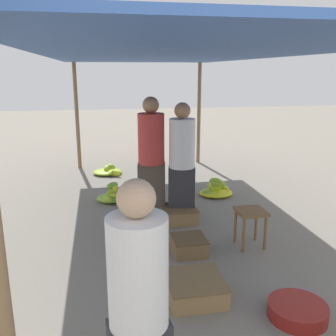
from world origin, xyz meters
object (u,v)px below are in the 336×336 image
Objects in this scene: stool at (251,217)px; crate_mid at (195,288)px; basin_black at (297,311)px; shopper_walking_mid at (182,161)px; banana_pile_left_1 at (109,171)px; shopper_walking_far at (151,157)px; vendor_foreground at (139,309)px; crate_near at (189,245)px; crate_far at (179,214)px; banana_pile_left_0 at (113,195)px; banana_pile_right_0 at (216,190)px.

stool is 1.35m from crate_mid.
basin_black is (-0.13, -1.39, -0.30)m from stool.
banana_pile_left_1 is at bearing 109.69° from shopper_walking_mid.
vendor_foreground is at bearing -99.36° from shopper_walking_far.
basin_black is 0.31× the size of shopper_walking_mid.
crate_far is (0.09, 0.98, 0.00)m from crate_near.
crate_mid is (-0.93, -0.94, -0.27)m from stool.
basin_black is (1.45, 0.77, -0.74)m from vendor_foreground.
shopper_walking_far is (-1.04, 1.15, 0.54)m from stool.
stool is at bearing 45.17° from crate_mid.
crate_mid is at bearing -77.38° from banana_pile_left_0.
banana_pile_left_0 is at bearing 102.62° from crate_mid.
crate_mid is at bearing 61.90° from vendor_foreground.
crate_mid is at bearing -134.83° from stool.
shopper_walking_mid reaches higher than basin_black.
vendor_foreground is at bearing -90.07° from banana_pile_left_0.
banana_pile_left_0 is at bearing 89.93° from vendor_foreground.
crate_mid is 2.24m from shopper_walking_far.
shopper_walking_far is at bearing 147.62° from crate_far.
banana_pile_left_1 is at bearing 102.36° from crate_near.
shopper_walking_mid is (0.95, 3.13, 0.06)m from vendor_foreground.
banana_pile_right_0 is 1.54× the size of crate_near.
vendor_foreground reaches higher than crate_mid.
shopper_walking_far is at bearing 102.29° from crate_near.
banana_pile_left_0 is 1.14× the size of crate_mid.
crate_near is at bearing -115.78° from banana_pile_right_0.
banana_pile_right_0 is 2.20m from crate_near.
shopper_walking_mid reaches higher than banana_pile_right_0.
stool is 0.28× the size of shopper_walking_mid.
banana_pile_left_1 is 0.99× the size of banana_pile_right_0.
vendor_foreground is 0.93× the size of shopper_walking_mid.
banana_pile_right_0 is at bearing 84.64° from basin_black.
banana_pile_right_0 reaches higher than crate_far.
crate_near is at bearing 68.97° from vendor_foreground.
crate_far is (0.90, -2.70, 0.03)m from banana_pile_left_1.
banana_pile_left_0 is (-1.58, 1.95, -0.27)m from stool.
vendor_foreground is at bearing -151.95° from basin_black.
banana_pile_left_1 is 1.22× the size of crate_far.
shopper_walking_far is at bearing 92.96° from crate_mid.
shopper_walking_mid reaches higher than crate_far.
shopper_walking_mid reaches higher than vendor_foreground.
crate_near is 0.22× the size of shopper_walking_far.
banana_pile_left_0 reaches higher than crate_near.
shopper_walking_far is (-1.22, -0.78, 0.81)m from banana_pile_right_0.
shopper_walking_mid is (0.94, -0.98, 0.78)m from banana_pile_left_0.
crate_mid is at bearing -81.86° from banana_pile_left_1.
stool reaches higher than crate_mid.
crate_mid is (0.65, -4.56, 0.03)m from banana_pile_left_1.
banana_pile_left_0 reaches higher than banana_pile_right_0.
banana_pile_left_1 is 4.61m from crate_mid.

